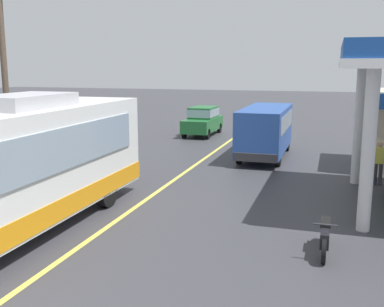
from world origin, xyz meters
The scene contains 8 objects.
ground centered at (0.00, 20.00, 0.00)m, with size 120.00×120.00×0.00m, color #38383D.
lane_divider_stripe centered at (0.00, 15.00, 0.00)m, with size 0.16×50.00×0.01m, color #D8CC4C.
coach_bus_main centered at (-2.00, 5.24, 1.72)m, with size 2.60×11.04×3.69m.
minibus_opposing_lane centered at (2.73, 18.23, 1.47)m, with size 2.04×6.13×2.44m.
motorcycle_parked_forecourt centered at (5.82, 6.77, 0.44)m, with size 0.55×1.80×0.92m.
pedestrian_near_pump centered at (7.59, 14.07, 0.93)m, with size 0.55×0.22×1.66m.
car_trailing_behind_bus centered at (-2.18, 24.34, 1.01)m, with size 1.70×4.20×1.82m.
utility_pole_roadside centered at (-6.59, 11.20, 4.17)m, with size 1.80×0.24×7.98m.
Camera 1 is at (5.85, -4.10, 4.42)m, focal length 42.90 mm.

